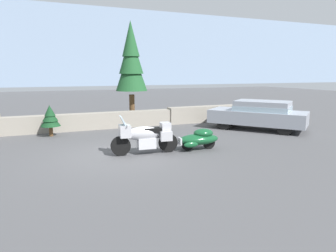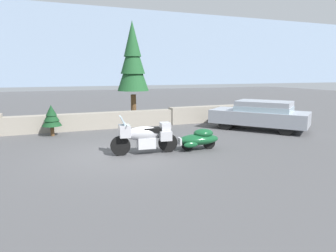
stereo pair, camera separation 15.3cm
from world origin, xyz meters
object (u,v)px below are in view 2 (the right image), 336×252
(sedan_at_right_edge, at_px, (260,114))
(touring_motorcycle, at_px, (144,136))
(pine_tree_tall, at_px, (133,60))
(car_shaped_trailer, at_px, (199,139))

(sedan_at_right_edge, bearing_deg, touring_motorcycle, -161.78)
(sedan_at_right_edge, bearing_deg, pine_tree_tall, 140.37)
(touring_motorcycle, xyz_separation_m, pine_tree_tall, (1.41, 6.40, 2.79))
(car_shaped_trailer, bearing_deg, touring_motorcycle, 174.16)
(sedan_at_right_edge, height_order, pine_tree_tall, pine_tree_tall)
(car_shaped_trailer, relative_size, pine_tree_tall, 0.41)
(car_shaped_trailer, xyz_separation_m, pine_tree_tall, (-0.57, 6.60, 3.00))
(touring_motorcycle, distance_m, pine_tree_tall, 7.12)
(car_shaped_trailer, xyz_separation_m, sedan_at_right_edge, (4.56, 2.35, 0.36))
(sedan_at_right_edge, xyz_separation_m, pine_tree_tall, (-5.13, 4.25, 2.64))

